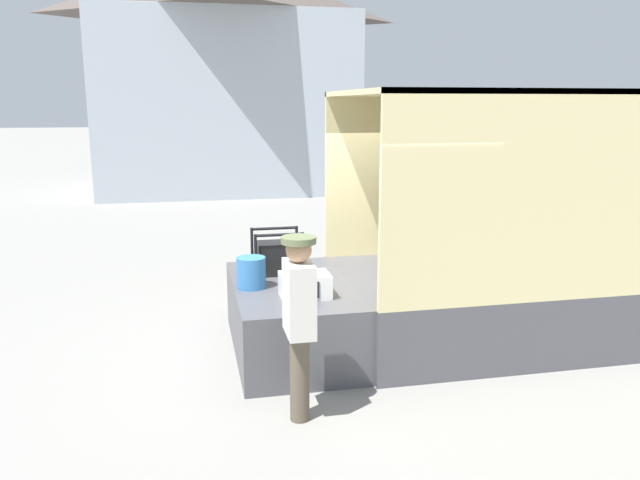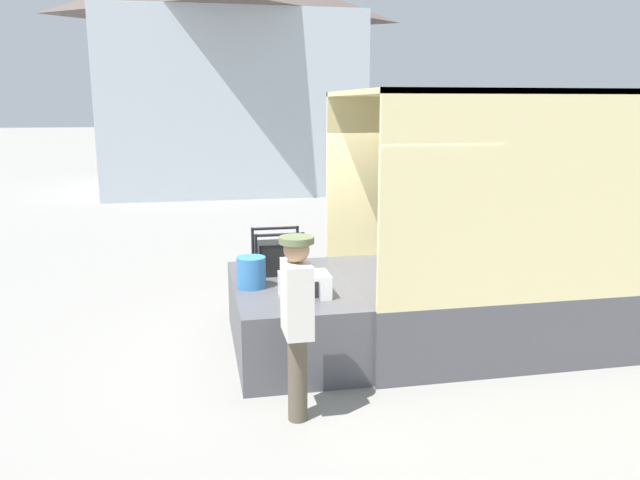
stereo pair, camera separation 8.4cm
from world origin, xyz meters
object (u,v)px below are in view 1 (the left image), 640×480
Objects in this scene: portable_generator at (278,257)px; box_truck at (627,256)px; microwave at (305,285)px; worker_person at (299,310)px; orange_bucket at (251,273)px.

box_truck is at bearing -6.06° from portable_generator.
microwave is at bearing -82.39° from portable_generator.
microwave is 1.18m from worker_person.
microwave is 0.88× the size of portable_generator.
box_truck is 4.98m from worker_person.
orange_bucket is at bearing 138.04° from microwave.
box_truck is at bearing 19.81° from worker_person.
box_truck reaches higher than orange_bucket.
portable_generator is at bearing 97.61° from microwave.
worker_person is (0.26, -1.62, 0.07)m from orange_bucket.
microwave is (-4.42, -0.55, 0.03)m from box_truck.
portable_generator is (-4.55, 0.48, 0.11)m from box_truck.
portable_generator is 2.17m from worker_person.
worker_person is (-4.68, -1.69, 0.15)m from box_truck.
portable_generator is 0.68m from orange_bucket.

